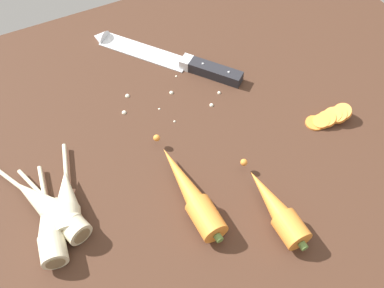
{
  "coord_description": "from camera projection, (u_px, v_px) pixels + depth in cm",
  "views": [
    {
      "loc": [
        -21.28,
        -43.84,
        63.35
      ],
      "look_at": [
        0.0,
        -2.0,
        1.5
      ],
      "focal_mm": 41.54,
      "sensor_mm": 36.0,
      "label": 1
    }
  ],
  "objects": [
    {
      "name": "ground_plane",
      "position": [
        187.0,
        148.0,
        0.82
      ],
      "size": [
        120.0,
        90.0,
        4.0
      ],
      "primitive_type": "cube",
      "color": "#42281C"
    },
    {
      "name": "whole_carrot",
      "position": [
        191.0,
        193.0,
        0.71
      ],
      "size": [
        4.49,
        22.64,
        4.2
      ],
      "color": "orange",
      "rests_on": "ground_plane"
    },
    {
      "name": "carrot_slice_stack",
      "position": [
        330.0,
        117.0,
        0.82
      ],
      "size": [
        8.67,
        4.51,
        3.05
      ],
      "color": "orange",
      "rests_on": "ground_plane"
    },
    {
      "name": "parsnip_front",
      "position": [
        60.0,
        212.0,
        0.69
      ],
      "size": [
        7.91,
        17.41,
        4.0
      ],
      "color": "beige",
      "rests_on": "ground_plane"
    },
    {
      "name": "parsnip_mid_left",
      "position": [
        43.0,
        202.0,
        0.7
      ],
      "size": [
        11.58,
        19.71,
        4.0
      ],
      "color": "beige",
      "rests_on": "ground_plane"
    },
    {
      "name": "chefs_knife",
      "position": [
        162.0,
        56.0,
        0.93
      ],
      "size": [
        23.8,
        29.59,
        4.18
      ],
      "color": "silver",
      "rests_on": "ground_plane"
    },
    {
      "name": "parsnip_back",
      "position": [
        49.0,
        228.0,
        0.67
      ],
      "size": [
        5.4,
        18.65,
        4.0
      ],
      "color": "beige",
      "rests_on": "ground_plane"
    },
    {
      "name": "whole_carrot_second",
      "position": [
        276.0,
        208.0,
        0.69
      ],
      "size": [
        4.21,
        17.99,
        4.2
      ],
      "color": "orange",
      "rests_on": "ground_plane"
    },
    {
      "name": "parsnip_mid_right",
      "position": [
        67.0,
        200.0,
        0.7
      ],
      "size": [
        6.57,
        17.74,
        4.0
      ],
      "color": "beige",
      "rests_on": "ground_plane"
    },
    {
      "name": "mince_crumbs",
      "position": [
        168.0,
        96.0,
        0.86
      ],
      "size": [
        20.72,
        11.07,
        0.87
      ],
      "color": "silver",
      "rests_on": "ground_plane"
    }
  ]
}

